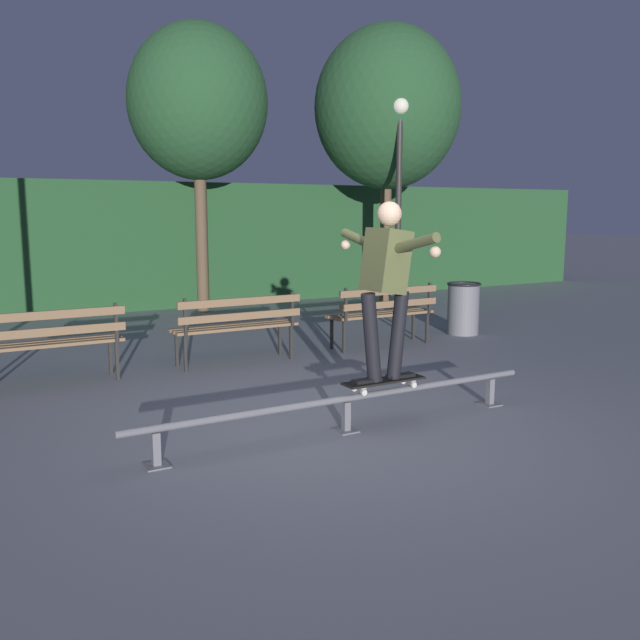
{
  "coord_description": "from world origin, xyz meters",
  "views": [
    {
      "loc": [
        -3.0,
        -4.91,
        1.88
      ],
      "look_at": [
        0.2,
        0.71,
        0.85
      ],
      "focal_mm": 38.32,
      "sensor_mm": 36.0,
      "label": 1
    }
  ],
  "objects_px": {
    "trash_can": "(463,308)",
    "skateboard": "(384,381)",
    "park_bench_left_center": "(237,322)",
    "tree_far_right": "(387,108)",
    "grind_rail": "(346,404)",
    "tree_behind_benches": "(198,103)",
    "skateboarder": "(386,276)",
    "park_bench_right_center": "(384,309)",
    "park_bench_leftmost": "(48,338)",
    "lamp_post_right": "(399,178)"
  },
  "relations": [
    {
      "from": "trash_can",
      "to": "skateboard",
      "type": "bearing_deg",
      "value": -139.52
    },
    {
      "from": "park_bench_left_center",
      "to": "tree_far_right",
      "type": "bearing_deg",
      "value": 37.79
    },
    {
      "from": "trash_can",
      "to": "grind_rail",
      "type": "bearing_deg",
      "value": -142.35
    },
    {
      "from": "skateboard",
      "to": "tree_behind_benches",
      "type": "relative_size",
      "value": 0.15
    },
    {
      "from": "grind_rail",
      "to": "skateboarder",
      "type": "height_order",
      "value": "skateboarder"
    },
    {
      "from": "park_bench_right_center",
      "to": "tree_behind_benches",
      "type": "relative_size",
      "value": 0.31
    },
    {
      "from": "skateboard",
      "to": "park_bench_leftmost",
      "type": "xyz_separation_m",
      "value": [
        -2.37,
        2.91,
        0.14
      ]
    },
    {
      "from": "trash_can",
      "to": "tree_far_right",
      "type": "bearing_deg",
      "value": 74.35
    },
    {
      "from": "lamp_post_right",
      "to": "park_bench_left_center",
      "type": "bearing_deg",
      "value": -149.24
    },
    {
      "from": "skateboarder",
      "to": "lamp_post_right",
      "type": "bearing_deg",
      "value": 53.07
    },
    {
      "from": "skateboarder",
      "to": "trash_can",
      "type": "bearing_deg",
      "value": 40.5
    },
    {
      "from": "grind_rail",
      "to": "tree_far_right",
      "type": "distance_m",
      "value": 9.13
    },
    {
      "from": "park_bench_right_center",
      "to": "trash_can",
      "type": "distance_m",
      "value": 1.68
    },
    {
      "from": "park_bench_right_center",
      "to": "lamp_post_right",
      "type": "distance_m",
      "value": 3.81
    },
    {
      "from": "tree_behind_benches",
      "to": "lamp_post_right",
      "type": "bearing_deg",
      "value": -32.13
    },
    {
      "from": "park_bench_left_center",
      "to": "trash_can",
      "type": "height_order",
      "value": "park_bench_left_center"
    },
    {
      "from": "skateboarder",
      "to": "trash_can",
      "type": "distance_m",
      "value": 4.93
    },
    {
      "from": "grind_rail",
      "to": "park_bench_left_center",
      "type": "distance_m",
      "value": 2.93
    },
    {
      "from": "skateboarder",
      "to": "grind_rail",
      "type": "bearing_deg",
      "value": 180.0
    },
    {
      "from": "skateboarder",
      "to": "tree_behind_benches",
      "type": "height_order",
      "value": "tree_behind_benches"
    },
    {
      "from": "grind_rail",
      "to": "park_bench_right_center",
      "type": "height_order",
      "value": "park_bench_right_center"
    },
    {
      "from": "trash_can",
      "to": "park_bench_left_center",
      "type": "bearing_deg",
      "value": -176.46
    },
    {
      "from": "tree_far_right",
      "to": "trash_can",
      "type": "bearing_deg",
      "value": -105.65
    },
    {
      "from": "park_bench_leftmost",
      "to": "grind_rail",
      "type": "bearing_deg",
      "value": -55.75
    },
    {
      "from": "skateboarder",
      "to": "park_bench_leftmost",
      "type": "height_order",
      "value": "skateboarder"
    },
    {
      "from": "grind_rail",
      "to": "park_bench_right_center",
      "type": "relative_size",
      "value": 2.44
    },
    {
      "from": "park_bench_leftmost",
      "to": "lamp_post_right",
      "type": "distance_m",
      "value": 7.22
    },
    {
      "from": "grind_rail",
      "to": "park_bench_right_center",
      "type": "distance_m",
      "value": 3.8
    },
    {
      "from": "grind_rail",
      "to": "park_bench_left_center",
      "type": "bearing_deg",
      "value": 85.66
    },
    {
      "from": "park_bench_left_center",
      "to": "grind_rail",
      "type": "bearing_deg",
      "value": -94.34
    },
    {
      "from": "grind_rail",
      "to": "park_bench_left_center",
      "type": "height_order",
      "value": "park_bench_left_center"
    },
    {
      "from": "grind_rail",
      "to": "skateboard",
      "type": "xyz_separation_m",
      "value": [
        0.39,
        0.0,
        0.15
      ]
    },
    {
      "from": "tree_far_right",
      "to": "grind_rail",
      "type": "bearing_deg",
      "value": -127.24
    },
    {
      "from": "park_bench_leftmost",
      "to": "tree_far_right",
      "type": "relative_size",
      "value": 0.29
    },
    {
      "from": "park_bench_left_center",
      "to": "park_bench_leftmost",
      "type": "bearing_deg",
      "value": 180.0
    },
    {
      "from": "tree_behind_benches",
      "to": "tree_far_right",
      "type": "xyz_separation_m",
      "value": [
        3.66,
        -0.73,
        0.08
      ]
    },
    {
      "from": "tree_far_right",
      "to": "park_bench_right_center",
      "type": "bearing_deg",
      "value": -125.14
    },
    {
      "from": "grind_rail",
      "to": "lamp_post_right",
      "type": "height_order",
      "value": "lamp_post_right"
    },
    {
      "from": "grind_rail",
      "to": "skateboard",
      "type": "height_order",
      "value": "skateboard"
    },
    {
      "from": "skateboard",
      "to": "tree_far_right",
      "type": "distance_m",
      "value": 8.86
    },
    {
      "from": "park_bench_left_center",
      "to": "tree_behind_benches",
      "type": "distance_m",
      "value": 5.68
    },
    {
      "from": "skateboard",
      "to": "park_bench_left_center",
      "type": "height_order",
      "value": "park_bench_left_center"
    },
    {
      "from": "grind_rail",
      "to": "skateboarder",
      "type": "bearing_deg",
      "value": -0.0
    },
    {
      "from": "skateboard",
      "to": "park_bench_left_center",
      "type": "xyz_separation_m",
      "value": [
        -0.17,
        2.91,
        0.14
      ]
    },
    {
      "from": "skateboarder",
      "to": "park_bench_leftmost",
      "type": "bearing_deg",
      "value": 129.25
    },
    {
      "from": "tree_far_right",
      "to": "park_bench_left_center",
      "type": "bearing_deg",
      "value": -142.21
    },
    {
      "from": "park_bench_left_center",
      "to": "park_bench_right_center",
      "type": "height_order",
      "value": "same"
    },
    {
      "from": "grind_rail",
      "to": "trash_can",
      "type": "relative_size",
      "value": 4.89
    },
    {
      "from": "park_bench_right_center",
      "to": "trash_can",
      "type": "xyz_separation_m",
      "value": [
        1.66,
        0.24,
        -0.12
      ]
    },
    {
      "from": "skateboard",
      "to": "tree_behind_benches",
      "type": "distance_m",
      "value": 8.21
    }
  ]
}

